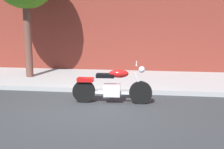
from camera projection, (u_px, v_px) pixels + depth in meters
The scene contains 3 objects.
ground_plane at pixel (90, 109), 7.58m from camera, with size 60.00×60.00×0.00m, color #303335.
sidewalk at pixel (108, 80), 10.70m from camera, with size 20.73×3.28×0.14m, color #A0A0A0.
motorcycle at pixel (112, 87), 8.01m from camera, with size 2.14×0.70×1.11m.
Camera 1 is at (1.49, -7.15, 2.29)m, focal length 48.08 mm.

